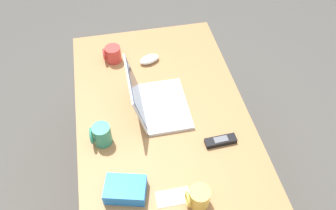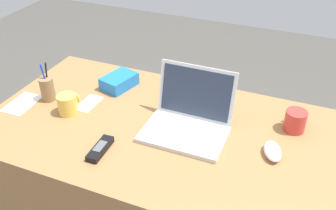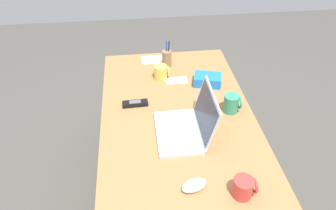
# 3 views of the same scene
# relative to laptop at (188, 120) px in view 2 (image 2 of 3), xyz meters

# --- Properties ---
(desk) EXTENTS (1.46, 0.81, 0.70)m
(desk) POSITION_rel_laptop_xyz_m (-0.10, -0.03, -0.40)
(desk) COLOR #9E7042
(desk) RESTS_ON ground
(laptop) EXTENTS (0.33, 0.27, 0.23)m
(laptop) POSITION_rel_laptop_xyz_m (0.00, 0.00, 0.00)
(laptop) COLOR silver
(laptop) RESTS_ON desk
(computer_mouse) EXTENTS (0.10, 0.13, 0.04)m
(computer_mouse) POSITION_rel_laptop_xyz_m (0.34, -0.03, -0.03)
(computer_mouse) COLOR white
(computer_mouse) RESTS_ON desk
(coffee_mug_white) EXTENTS (0.08, 0.09, 0.09)m
(coffee_mug_white) POSITION_rel_laptop_xyz_m (-0.51, -0.08, -0.01)
(coffee_mug_white) COLOR #E0BC4C
(coffee_mug_white) RESTS_ON desk
(coffee_mug_tall) EXTENTS (0.08, 0.10, 0.09)m
(coffee_mug_tall) POSITION_rel_laptop_xyz_m (0.39, 0.17, -0.01)
(coffee_mug_tall) COLOR #C63833
(coffee_mug_tall) RESTS_ON desk
(coffee_mug_spare) EXTENTS (0.08, 0.09, 0.10)m
(coffee_mug_spare) POSITION_rel_laptop_xyz_m (-0.14, 0.27, 0.00)
(coffee_mug_spare) COLOR #338C6B
(coffee_mug_spare) RESTS_ON desk
(cordless_phone) EXTENTS (0.05, 0.14, 0.03)m
(cordless_phone) POSITION_rel_laptop_xyz_m (-0.25, -0.25, -0.04)
(cordless_phone) COLOR black
(cordless_phone) RESTS_ON desk
(pen_holder) EXTENTS (0.06, 0.06, 0.18)m
(pen_holder) POSITION_rel_laptop_xyz_m (-0.65, -0.03, 0.01)
(pen_holder) COLOR olive
(pen_holder) RESTS_ON desk
(snack_bag) EXTENTS (0.15, 0.18, 0.06)m
(snack_bag) POSITION_rel_laptop_xyz_m (-0.42, 0.19, -0.02)
(snack_bag) COLOR blue
(snack_bag) RESTS_ON desk
(paper_note_near_laptop) EXTENTS (0.11, 0.17, 0.00)m
(paper_note_near_laptop) POSITION_rel_laptop_xyz_m (-0.74, -0.10, -0.05)
(paper_note_near_laptop) COLOR white
(paper_note_near_laptop) RESTS_ON desk
(paper_note_left) EXTENTS (0.07, 0.13, 0.00)m
(paper_note_left) POSITION_rel_laptop_xyz_m (-0.47, 0.01, -0.05)
(paper_note_left) COLOR white
(paper_note_left) RESTS_ON desk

